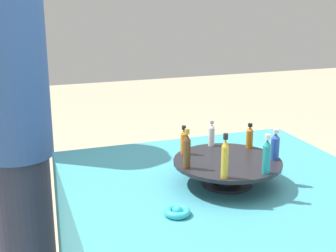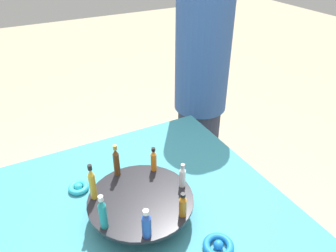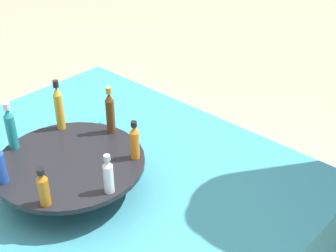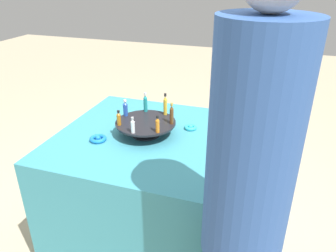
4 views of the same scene
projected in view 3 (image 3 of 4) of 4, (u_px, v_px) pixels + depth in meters
name	position (u px, v px, depth m)	size (l,w,h in m)	color
display_stand	(71.00, 169.00, 1.12)	(0.36, 0.36, 0.09)	black
bottle_amber	(43.00, 188.00, 0.96)	(0.02, 0.02, 0.09)	#AD6B19
bottle_clear	(108.00, 175.00, 0.99)	(0.02, 0.02, 0.09)	silver
bottle_orange	(135.00, 141.00, 1.10)	(0.02, 0.02, 0.10)	orange
bottle_brown	(110.00, 112.00, 1.19)	(0.02, 0.02, 0.13)	brown
bottle_gold	(59.00, 107.00, 1.20)	(0.02, 0.02, 0.14)	gold
bottle_teal	(11.00, 128.00, 1.13)	(0.02, 0.02, 0.13)	teal
ribbon_bow_teal	(103.00, 126.00, 1.39)	(0.08, 0.08, 0.03)	#2DB7CC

